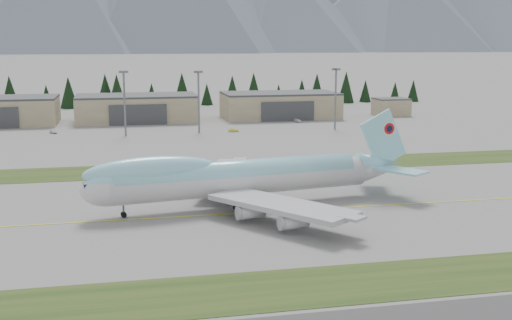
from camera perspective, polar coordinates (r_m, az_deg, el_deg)
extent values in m
plane|color=slate|center=(121.05, -1.08, -4.76)|extent=(7000.00, 7000.00, 0.00)
cube|color=#244017|center=(85.92, 3.89, -11.25)|extent=(400.00, 14.00, 0.08)
cube|color=#244017|center=(164.32, -4.10, -0.73)|extent=(400.00, 18.00, 0.08)
cube|color=yellow|center=(121.05, -1.08, -4.76)|extent=(400.00, 0.40, 0.02)
cylinder|color=silver|center=(125.02, -1.24, -1.74)|extent=(52.14, 13.48, 6.01)
cylinder|color=#93DEF1|center=(124.49, -1.64, -1.27)|extent=(48.41, 12.49, 5.55)
ellipsoid|color=silver|center=(119.22, -13.08, -2.61)|extent=(10.40, 7.35, 6.01)
ellipsoid|color=#93DEF1|center=(118.98, -13.11, -2.09)|extent=(8.71, 6.21, 5.10)
ellipsoid|color=#93DEF1|center=(119.92, -9.20, -1.00)|extent=(26.01, 8.77, 5.55)
cube|color=#0C1433|center=(118.62, -14.66, -2.15)|extent=(2.31, 2.67, 1.20)
cone|color=silver|center=(137.92, 10.83, -0.77)|extent=(11.84, 7.45, 5.89)
cone|color=#93DEF1|center=(137.71, 10.84, -0.32)|extent=(10.85, 6.79, 5.37)
cube|color=#93DEF1|center=(137.34, 11.25, 1.83)|extent=(11.17, 2.18, 12.77)
cylinder|color=silver|center=(137.93, 11.59, 2.79)|extent=(3.32, 0.67, 3.33)
cylinder|color=red|center=(138.00, 11.57, 2.79)|extent=(2.41, 0.53, 2.41)
cylinder|color=#0C1433|center=(138.08, 11.55, 2.79)|extent=(1.40, 0.38, 1.39)
cube|color=#93DEF1|center=(143.42, 10.32, -0.10)|extent=(8.23, 11.34, 0.43)
cube|color=#93DEF1|center=(134.19, 12.74, -0.91)|extent=(10.23, 11.55, 0.43)
cube|color=#ACB0B5|center=(140.10, -2.58, -1.12)|extent=(17.61, 29.10, 0.93)
cube|color=#ACB0B5|center=(112.17, 2.25, -4.04)|extent=(23.54, 27.57, 0.93)
cylinder|color=silver|center=(135.78, -3.80, -2.26)|extent=(5.10, 2.99, 2.31)
cylinder|color=silver|center=(145.12, -3.07, -1.43)|extent=(5.10, 2.99, 2.31)
cylinder|color=silver|center=(114.45, -0.45, -4.65)|extent=(5.10, 2.99, 2.31)
cylinder|color=silver|center=(108.39, 3.38, -5.53)|extent=(5.10, 2.99, 2.31)
cylinder|color=slate|center=(120.60, -11.69, -4.49)|extent=(0.46, 0.46, 2.22)
cylinder|color=slate|center=(128.08, -2.23, -3.36)|extent=(0.59, 0.59, 2.41)
cylinder|color=slate|center=(122.98, -1.41, -3.94)|extent=(0.59, 0.59, 2.41)
cylinder|color=slate|center=(129.56, -0.28, -3.19)|extent=(0.59, 0.59, 2.41)
cylinder|color=slate|center=(124.52, 0.60, -3.76)|extent=(0.59, 0.59, 2.41)
cylinder|color=black|center=(120.40, -11.65, -4.81)|extent=(1.05, 0.47, 1.02)
cylinder|color=black|center=(121.10, -11.71, -4.73)|extent=(1.05, 0.47, 1.02)
cylinder|color=black|center=(128.24, -2.22, -3.64)|extent=(1.17, 0.62, 1.11)
cylinder|color=black|center=(123.14, -1.41, -4.23)|extent=(1.17, 0.62, 1.11)
cylinder|color=black|center=(129.71, -0.28, -3.47)|extent=(1.17, 0.62, 1.11)
cylinder|color=black|center=(124.68, 0.60, -4.04)|extent=(1.17, 0.62, 1.11)
cube|color=gray|center=(266.12, -10.53, 4.49)|extent=(48.00, 26.00, 10.00)
cube|color=#3A3C40|center=(265.63, -10.57, 5.64)|extent=(48.00, 26.00, 0.80)
cube|color=#3A3C40|center=(253.00, -10.43, 3.96)|extent=(22.08, 0.60, 8.00)
cube|color=gray|center=(274.41, 2.13, 4.83)|extent=(48.00, 26.00, 10.00)
cube|color=#3A3C40|center=(273.94, 2.14, 5.95)|extent=(48.00, 26.00, 0.80)
cube|color=#3A3C40|center=(261.71, 2.85, 4.33)|extent=(22.08, 0.60, 8.00)
cube|color=gray|center=(289.07, 11.91, 4.60)|extent=(14.00, 12.00, 7.00)
cube|color=#3A3C40|center=(288.73, 11.94, 5.35)|extent=(14.00, 12.00, 0.60)
cylinder|color=slate|center=(224.21, -11.59, 4.84)|extent=(0.70, 0.70, 21.46)
cube|color=slate|center=(223.45, -11.70, 7.68)|extent=(3.20, 3.20, 0.80)
cylinder|color=slate|center=(228.53, -5.11, 5.07)|extent=(0.70, 0.70, 21.10)
cube|color=slate|center=(227.78, -5.16, 7.81)|extent=(3.20, 3.20, 0.80)
cylinder|color=slate|center=(237.84, 7.08, 5.30)|extent=(0.70, 0.70, 21.65)
cube|color=slate|center=(237.11, 7.14, 8.01)|extent=(3.20, 3.20, 0.80)
imported|color=silver|center=(237.21, -17.58, 2.25)|extent=(3.14, 3.95, 1.26)
imported|color=gold|center=(230.94, -2.02, 2.52)|extent=(3.96, 2.03, 1.24)
imported|color=silver|center=(258.74, 3.74, 3.36)|extent=(3.10, 4.91, 1.32)
cone|color=black|center=(333.94, -21.04, 5.66)|extent=(8.99, 8.99, 16.05)
cone|color=black|center=(329.69, -18.13, 5.39)|extent=(6.44, 6.44, 11.51)
cone|color=black|center=(326.25, -16.32, 5.78)|extent=(8.63, 8.63, 15.42)
cone|color=black|center=(327.92, -13.24, 6.06)|extent=(9.32, 9.32, 16.64)
cone|color=black|center=(323.60, -12.26, 6.03)|extent=(9.28, 9.28, 16.57)
cone|color=black|center=(329.37, -9.26, 5.77)|extent=(6.50, 6.50, 11.60)
cone|color=black|center=(330.23, -6.59, 6.30)|extent=(9.37, 9.37, 16.73)
cone|color=black|center=(331.05, -4.39, 5.85)|extent=(6.18, 6.18, 11.04)
cone|color=black|center=(330.04, -2.12, 6.23)|extent=(8.53, 8.53, 15.23)
cone|color=black|center=(332.63, -0.21, 6.37)|extent=(9.23, 9.23, 16.48)
cone|color=black|center=(339.01, 2.02, 5.91)|extent=(5.68, 5.68, 10.13)
cone|color=black|center=(342.48, 4.09, 6.14)|extent=(7.05, 7.05, 12.60)
cone|color=black|center=(341.49, 5.43, 6.37)|extent=(8.81, 8.81, 15.73)
cone|color=black|center=(346.35, 8.00, 6.45)|extent=(9.33, 9.33, 16.67)
cone|color=black|center=(352.44, 9.69, 6.08)|extent=(6.68, 6.68, 11.93)
cone|color=black|center=(355.84, 12.25, 5.95)|extent=(6.11, 6.11, 10.91)
cone|color=black|center=(360.91, 13.80, 6.02)|extent=(6.63, 6.63, 11.84)
cone|color=#495662|center=(2344.71, 2.06, 13.57)|extent=(787.73, 787.73, 321.71)
cone|color=#495662|center=(2544.92, 11.91, 13.68)|extent=(880.83, 880.83, 372.55)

